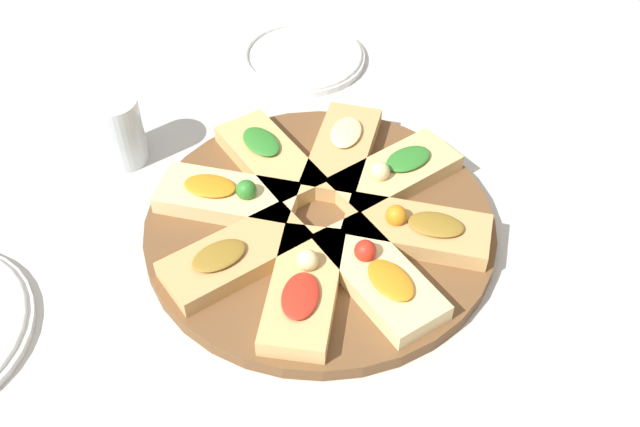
{
  "coord_description": "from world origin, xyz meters",
  "views": [
    {
      "loc": [
        -0.53,
        -0.34,
        0.68
      ],
      "look_at": [
        0.0,
        0.0,
        0.03
      ],
      "focal_mm": 42.0,
      "sensor_mm": 36.0,
      "label": 1
    }
  ],
  "objects": [
    {
      "name": "serving_board",
      "position": [
        0.0,
        0.0,
        0.01
      ],
      "size": [
        0.43,
        0.43,
        0.02
      ],
      "primitive_type": "cylinder",
      "color": "brown",
      "rests_on": "ground_plane"
    },
    {
      "name": "focaccia_slice_0",
      "position": [
        0.04,
        -0.11,
        0.03
      ],
      "size": [
        0.13,
        0.19,
        0.04
      ],
      "color": "tan",
      "rests_on": "serving_board"
    },
    {
      "name": "water_glass",
      "position": [
        -0.03,
        0.3,
        0.05
      ],
      "size": [
        0.07,
        0.07,
        0.1
      ],
      "primitive_type": "cylinder",
      "color": "silver",
      "rests_on": "ground_plane"
    },
    {
      "name": "ground_plane",
      "position": [
        0.0,
        0.0,
        0.0
      ],
      "size": [
        3.0,
        3.0,
        0.0
      ],
      "primitive_type": "plane",
      "color": "beige"
    },
    {
      "name": "focaccia_slice_5",
      "position": [
        -0.11,
        0.04,
        0.03
      ],
      "size": [
        0.19,
        0.13,
        0.03
      ],
      "color": "tan",
      "rests_on": "serving_board"
    },
    {
      "name": "focaccia_slice_7",
      "position": [
        -0.05,
        -0.11,
        0.03
      ],
      "size": [
        0.14,
        0.19,
        0.04
      ],
      "color": "#E5C689",
      "rests_on": "serving_board"
    },
    {
      "name": "focaccia_slice_2",
      "position": [
        0.11,
        0.04,
        0.03
      ],
      "size": [
        0.19,
        0.12,
        0.03
      ],
      "color": "tan",
      "rests_on": "serving_board"
    },
    {
      "name": "plate_right",
      "position": [
        0.29,
        0.22,
        0.01
      ],
      "size": [
        0.2,
        0.2,
        0.02
      ],
      "color": "white",
      "rests_on": "ground_plane"
    },
    {
      "name": "focaccia_slice_6",
      "position": [
        -0.11,
        -0.05,
        0.03
      ],
      "size": [
        0.19,
        0.14,
        0.04
      ],
      "color": "tan",
      "rests_on": "serving_board"
    },
    {
      "name": "focaccia_slice_3",
      "position": [
        0.05,
        0.11,
        0.03
      ],
      "size": [
        0.14,
        0.19,
        0.03
      ],
      "color": "tan",
      "rests_on": "serving_board"
    },
    {
      "name": "focaccia_slice_1",
      "position": [
        0.11,
        -0.04,
        0.03
      ],
      "size": [
        0.19,
        0.13,
        0.04
      ],
      "color": "#DBB775",
      "rests_on": "serving_board"
    },
    {
      "name": "focaccia_slice_4",
      "position": [
        -0.04,
        0.11,
        0.03
      ],
      "size": [
        0.13,
        0.19,
        0.04
      ],
      "color": "#E5C689",
      "rests_on": "serving_board"
    }
  ]
}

